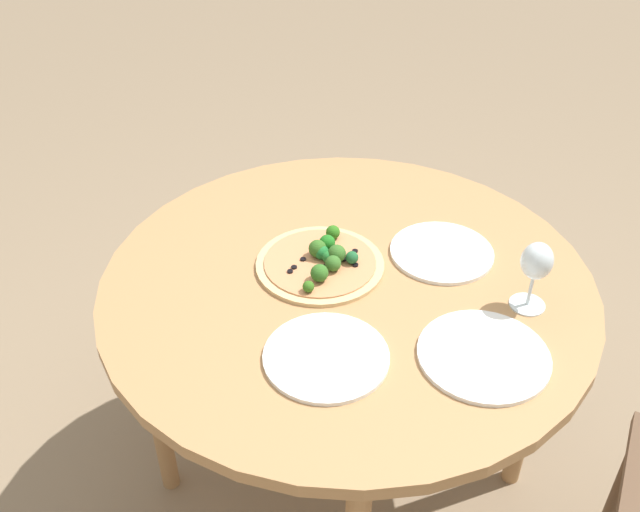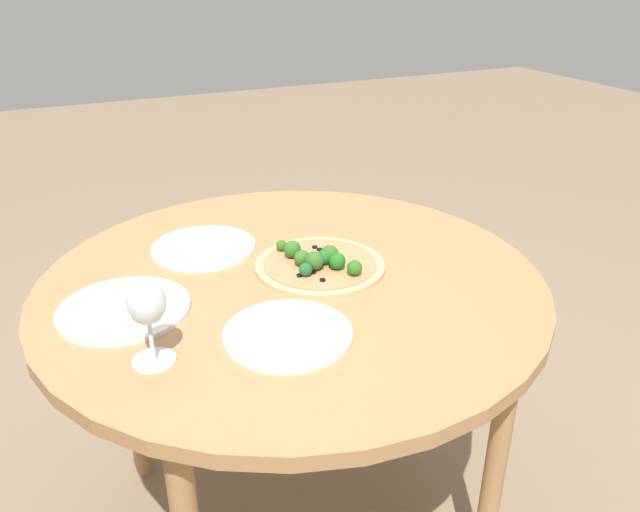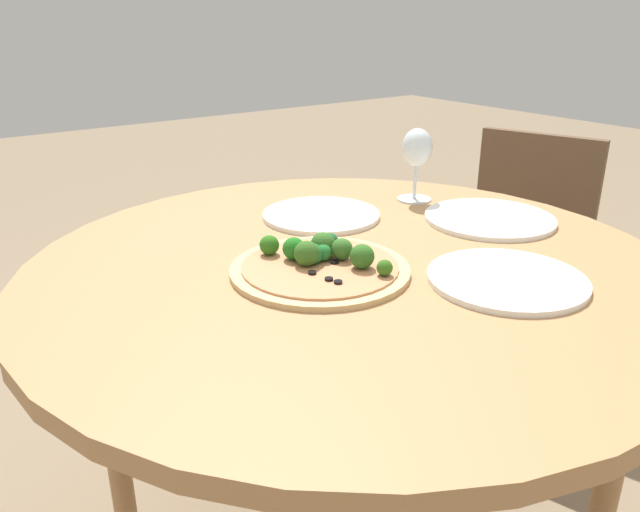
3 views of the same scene
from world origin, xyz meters
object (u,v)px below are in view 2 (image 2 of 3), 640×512
at_px(plate_near, 124,309).
at_px(plate_side, 288,334).
at_px(plate_far, 203,247).
at_px(pizza, 319,263).
at_px(wine_glass, 147,306).

xyz_separation_m(plate_near, plate_side, (0.23, 0.27, -0.00)).
bearing_deg(plate_far, pizza, 45.23).
bearing_deg(wine_glass, plate_near, -174.14).
relative_size(plate_near, plate_far, 1.05).
relative_size(pizza, plate_near, 1.13).
bearing_deg(plate_side, plate_far, -174.60).
height_order(pizza, plate_far, pizza).
height_order(pizza, plate_side, pizza).
height_order(wine_glass, plate_side, wine_glass).
distance_m(wine_glass, plate_side, 0.28).
xyz_separation_m(wine_glass, plate_far, (-0.43, 0.21, -0.11)).
bearing_deg(pizza, wine_glass, -63.57).
distance_m(pizza, plate_far, 0.31).
relative_size(wine_glass, plate_side, 0.67).
bearing_deg(plate_side, pizza, 143.41).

